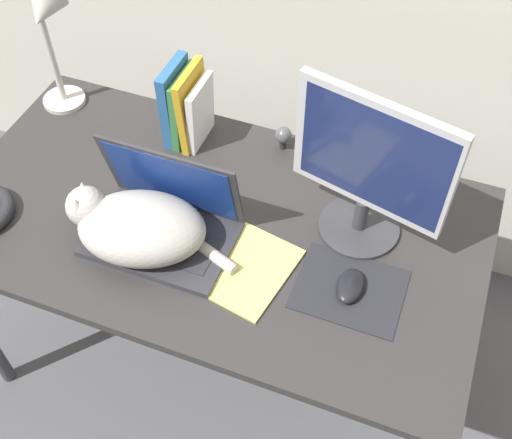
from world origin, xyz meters
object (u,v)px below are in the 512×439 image
Objects in this scene: external_monitor at (370,169)px; notepad at (250,270)px; cat at (137,226)px; desk_lamp at (47,30)px; computer_mouse at (350,286)px; book_row at (187,106)px; webcam at (283,136)px; laptop at (164,221)px.

external_monitor is 0.38m from notepad.
external_monitor reaches higher than cat.
cat is 1.05× the size of desk_lamp.
desk_lamp is (-0.45, 0.39, 0.21)m from cat.
desk_lamp reaches higher than external_monitor.
computer_mouse is 0.25m from notepad.
notepad is at bearing -26.49° from desk_lamp.
book_row reaches higher than computer_mouse.
computer_mouse is 1.07m from desk_lamp.
computer_mouse is 1.43× the size of webcam.
desk_lamp reaches higher than notepad.
book_row is 3.30× the size of webcam.
desk_lamp is 0.71m from webcam.
cat is at bearing -114.92° from webcam.
notepad is at bearing -7.94° from laptop.
laptop is 0.25m from notepad.
cat is 1.64× the size of notepad.
cat is 0.58m from external_monitor.
laptop reaches higher than webcam.
computer_mouse is 0.70m from book_row.
external_monitor is 0.60m from book_row.
laptop is 0.08m from cat.
desk_lamp is at bearing 171.60° from external_monitor.
book_row is 0.29m from webcam.
laptop is 0.53m from external_monitor.
desk_lamp reaches higher than laptop.
computer_mouse is at bearing -0.17° from laptop.
desk_lamp is at bearing -173.40° from webcam.
laptop is at bearing -113.20° from webcam.
book_row is 0.88× the size of notepad.
webcam is (-0.29, 0.22, -0.17)m from external_monitor.
computer_mouse is (0.49, -0.00, -0.03)m from laptop.
external_monitor is (0.46, 0.19, 0.17)m from laptop.
computer_mouse is at bearing 6.12° from cat.
desk_lamp is (-0.39, -0.03, 0.17)m from book_row.
cat is at bearing -153.49° from external_monitor.
webcam is at bearing 99.04° from notepad.
external_monitor is at bearing -37.33° from webcam.
external_monitor is 0.97m from desk_lamp.
laptop is 0.64m from desk_lamp.
cat is 0.63m from desk_lamp.
desk_lamp is (-0.49, 0.33, 0.24)m from laptop.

